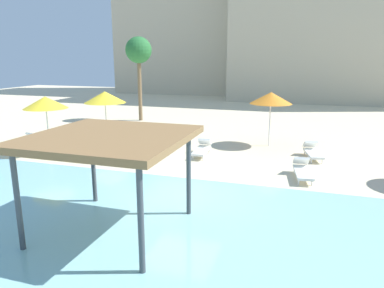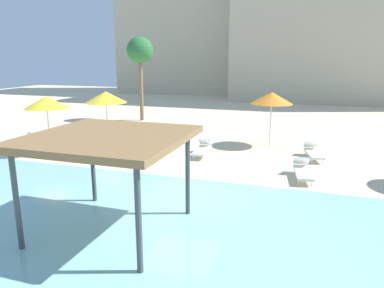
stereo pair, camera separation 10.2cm
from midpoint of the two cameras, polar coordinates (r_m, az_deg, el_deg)
name	(u,v)px [view 1 (the left image)]	position (r m, az deg, el deg)	size (l,w,h in m)	color
ground_plane	(181,193)	(12.82, -1.94, -7.74)	(80.00, 80.00, 0.00)	beige
lagoon_water	(100,277)	(8.59, -14.55, -19.56)	(44.00, 13.50, 0.04)	#8CC6CC
shade_pavilion	(110,141)	(9.63, -13.10, 0.43)	(3.93, 3.93, 2.70)	#42474C
beach_umbrella_orange_1	(271,98)	(19.48, 12.14, 7.08)	(2.20, 2.20, 2.87)	silver
beach_umbrella_yellow_3	(45,103)	(18.69, -22.17, 6.05)	(2.07, 2.07, 2.83)	silver
beach_umbrella_yellow_4	(105,97)	(20.94, -13.67, 7.16)	(2.30, 2.30, 2.79)	silver
lounge_chair_0	(24,142)	(20.90, -24.97, 0.32)	(0.96, 1.98, 0.74)	white
lounge_chair_1	(121,148)	(18.03, -11.24, -0.59)	(0.75, 1.94, 0.74)	white
lounge_chair_2	(202,149)	(17.56, 1.44, -0.72)	(0.72, 1.93, 0.74)	white
lounge_chair_3	(313,151)	(17.96, 18.25, -1.08)	(1.00, 1.98, 0.74)	white
lounge_chair_4	(303,170)	(14.93, 16.79, -3.88)	(0.87, 1.96, 0.74)	white
palm_tree_2	(139,52)	(27.30, -8.49, 14.10)	(1.90, 1.90, 6.08)	brown
hotel_block_0	(203,7)	(49.68, 1.60, 20.65)	(21.28, 8.97, 21.63)	beige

